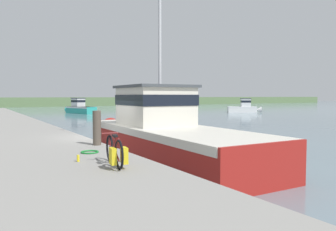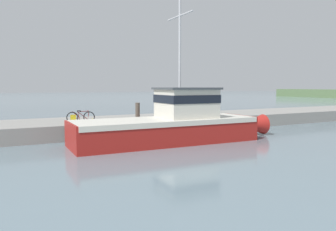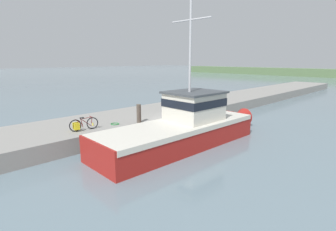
% 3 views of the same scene
% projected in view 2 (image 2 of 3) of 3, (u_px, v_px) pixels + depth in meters
% --- Properties ---
extents(ground_plane, '(320.00, 320.00, 0.00)m').
position_uv_depth(ground_plane, '(176.00, 136.00, 21.74)').
color(ground_plane, slate).
extents(dock_pier, '(5.53, 80.00, 0.96)m').
position_uv_depth(dock_pier, '(153.00, 123.00, 24.83)').
color(dock_pier, gray).
rests_on(dock_pier, ground_plane).
extents(fishing_boat_main, '(3.62, 12.80, 8.66)m').
position_uv_depth(fishing_boat_main, '(175.00, 123.00, 19.13)').
color(fishing_boat_main, maroon).
rests_on(fishing_boat_main, ground_plane).
extents(bicycle_touring, '(0.58, 1.73, 0.79)m').
position_uv_depth(bicycle_touring, '(78.00, 117.00, 20.52)').
color(bicycle_touring, black).
rests_on(bicycle_touring, dock_pier).
extents(mooring_post, '(0.29, 0.29, 1.23)m').
position_uv_depth(mooring_post, '(138.00, 112.00, 21.55)').
color(mooring_post, '#51473D').
rests_on(mooring_post, dock_pier).
extents(hose_coil, '(0.55, 0.55, 0.05)m').
position_uv_depth(hose_coil, '(113.00, 121.00, 21.57)').
color(hose_coil, '#197A2D').
rests_on(hose_coil, dock_pier).
extents(water_bottle_on_curb, '(0.07, 0.07, 0.18)m').
position_uv_depth(water_bottle_on_curb, '(93.00, 120.00, 21.61)').
color(water_bottle_on_curb, yellow).
rests_on(water_bottle_on_curb, dock_pier).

